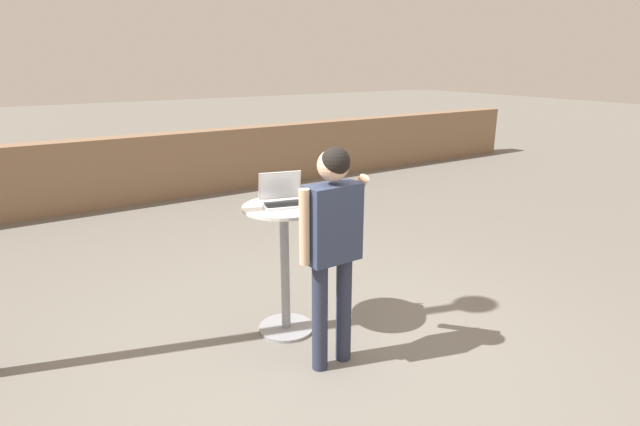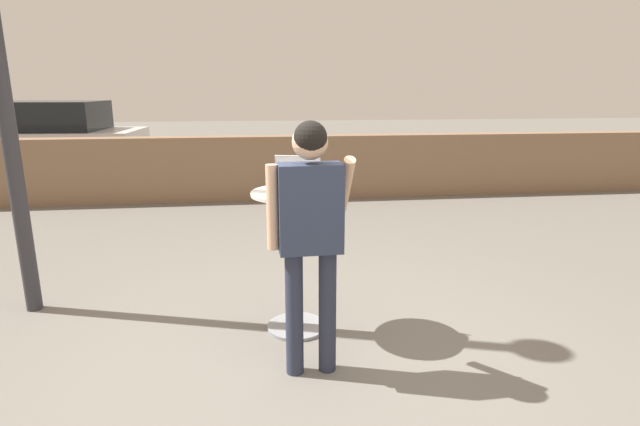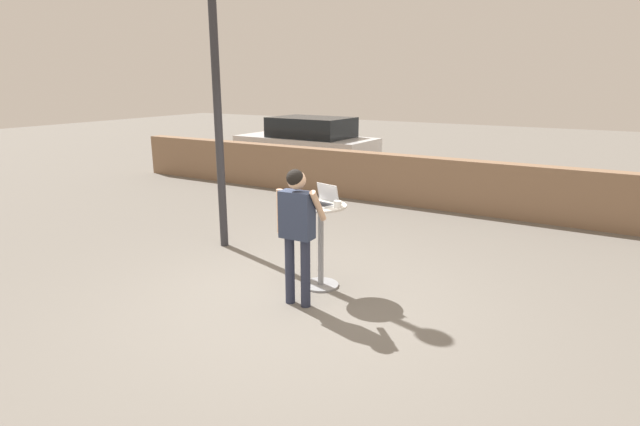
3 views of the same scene
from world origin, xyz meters
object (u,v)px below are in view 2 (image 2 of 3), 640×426
Objects in this scene: coffee_mug at (329,185)px; parked_car_near_street at (38,140)px; cafe_table at (296,246)px; standing_person at (310,221)px; laptop at (296,183)px.

parked_car_near_street is at bearing 124.43° from coffee_mug.
cafe_table is 8.09m from parked_car_near_street.
coffee_mug is at bearing -3.53° from cafe_table.
parked_car_near_street is (-4.41, 6.77, 0.13)m from cafe_table.
standing_person reaches higher than parked_car_near_street.
coffee_mug is 0.62m from standing_person.
coffee_mug reaches higher than cafe_table.
parked_car_near_street is at bearing 121.18° from standing_person.
parked_car_near_street is at bearing 123.31° from laptop.
parked_car_near_street reaches higher than laptop.
standing_person reaches higher than laptop.
laptop reaches higher than coffee_mug.
laptop reaches higher than cafe_table.
laptop is at bearing 167.04° from coffee_mug.
coffee_mug is 8.24m from parked_car_near_street.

